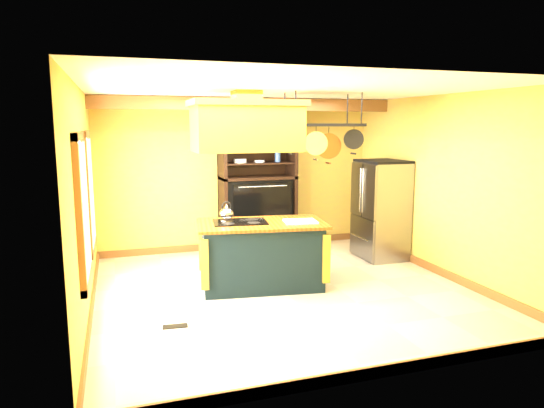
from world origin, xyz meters
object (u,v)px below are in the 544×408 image
kitchen_island (261,254)px  hutch (257,201)px  range_hood (247,125)px  pot_rack (323,131)px  refrigerator (380,212)px

kitchen_island → hutch: bearing=83.4°
range_hood → pot_rack: bearing=0.2°
range_hood → pot_rack: size_ratio=1.30×
refrigerator → hutch: (-1.86, 1.14, 0.11)m
hutch → range_hood: bearing=-109.7°
refrigerator → hutch: bearing=148.4°
pot_rack → kitchen_island: bearing=-179.9°
pot_rack → hutch: pot_rack is taller
range_hood → pot_rack: 1.11m
range_hood → hutch: bearing=70.3°
pot_rack → range_hood: bearing=-179.8°
range_hood → pot_rack: same height
range_hood → refrigerator: (2.56, 0.84, -1.46)m
pot_rack → refrigerator: pot_rack is taller
range_hood → kitchen_island: bearing=0.3°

